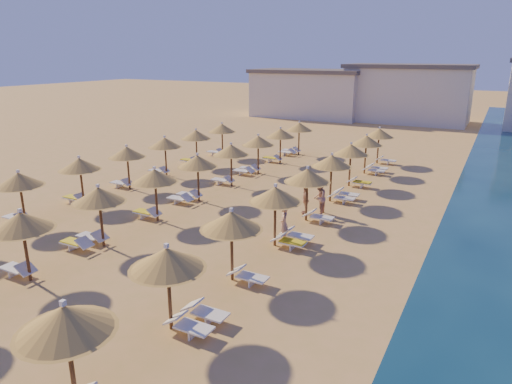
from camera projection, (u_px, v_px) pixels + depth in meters
The scene contains 9 objects.
ground at pixel (201, 236), 22.15m from camera, with size 220.00×220.00×0.00m, color tan.
hotel_blocks at pixel (433, 94), 57.43m from camera, with size 47.59×10.57×8.10m.
parasol_row_east at pixel (293, 185), 21.97m from camera, with size 2.43×36.55×2.96m.
parasol_row_west at pixel (178, 169), 25.10m from camera, with size 2.43×36.55×2.96m.
parasol_row_inland at pixel (127, 153), 29.20m from camera, with size 2.43×25.18×2.96m.
loungers at pixel (204, 208), 25.18m from camera, with size 15.41×34.76×0.66m.
beachgoer_c at pixel (305, 200), 25.06m from camera, with size 0.94×0.39×1.60m, color tan.
beachgoer_a at pixel (284, 223), 21.39m from camera, with size 0.63×0.41×1.73m, color tan.
beachgoer_b at pixel (319, 198), 24.96m from camera, with size 0.90×0.70×1.86m, color tan.
Camera 1 is at (12.09, -16.87, 8.46)m, focal length 32.00 mm.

